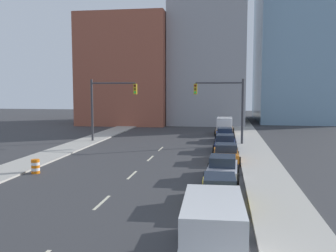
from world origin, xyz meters
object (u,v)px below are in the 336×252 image
object	(u,v)px
sedan_yellow	(219,192)
sedan_silver	(223,168)
box_truck_white	(213,234)
sedan_orange	(226,153)
sedan_navy	(225,143)
traffic_barrel	(35,166)
traffic_signal_left	(105,101)
box_truck_brown	(225,126)
sedan_blue	(225,135)
traffic_signal_right	(229,102)

from	to	relation	value
sedan_yellow	sedan_silver	bearing A→B (deg)	87.29
box_truck_white	sedan_orange	bearing A→B (deg)	86.72
box_truck_white	sedan_navy	size ratio (longest dim) A/B	1.40
traffic_barrel	sedan_orange	world-z (taller)	sedan_orange
sedan_silver	sedan_orange	distance (m)	5.81
sedan_yellow	sedan_silver	distance (m)	5.51
traffic_signal_left	sedan_silver	bearing A→B (deg)	-50.02
traffic_barrel	box_truck_brown	world-z (taller)	box_truck_brown
traffic_signal_left	sedan_blue	size ratio (longest dim) A/B	1.53
traffic_barrel	sedan_silver	distance (m)	12.44
sedan_yellow	traffic_signal_left	bearing A→B (deg)	119.80
box_truck_white	sedan_orange	world-z (taller)	box_truck_white
traffic_barrel	box_truck_white	xyz separation A→B (m)	(12.21, -11.47, 0.55)
traffic_barrel	sedan_navy	world-z (taller)	sedan_navy
traffic_signal_left	traffic_signal_right	xyz separation A→B (m)	(13.10, 0.00, 0.00)
sedan_blue	box_truck_brown	xyz separation A→B (m)	(-0.03, 6.53, 0.32)
sedan_silver	box_truck_brown	xyz separation A→B (m)	(0.06, 24.01, 0.33)
traffic_signal_right	sedan_blue	xyz separation A→B (m)	(-0.34, 2.37, -3.70)
sedan_yellow	sedan_navy	bearing A→B (deg)	87.59
traffic_signal_left	sedan_orange	world-z (taller)	traffic_signal_left
box_truck_white	sedan_blue	xyz separation A→B (m)	(0.31, 29.30, -0.35)
sedan_silver	sedan_orange	world-z (taller)	sedan_silver
traffic_signal_left	box_truck_white	xyz separation A→B (m)	(12.44, -26.93, -3.36)
sedan_orange	traffic_signal_left	bearing A→B (deg)	143.12
sedan_silver	sedan_blue	xyz separation A→B (m)	(0.09, 17.47, 0.01)
traffic_signal_left	sedan_silver	distance (m)	20.06
traffic_barrel	traffic_signal_right	bearing A→B (deg)	50.24
traffic_signal_right	sedan_orange	bearing A→B (deg)	-91.41
box_truck_white	sedan_yellow	bearing A→B (deg)	87.10
sedan_blue	traffic_signal_right	bearing A→B (deg)	-84.06
traffic_signal_right	sedan_navy	world-z (taller)	traffic_signal_right
traffic_signal_right	box_truck_brown	distance (m)	9.53
sedan_orange	sedan_silver	bearing A→B (deg)	-93.04
sedan_navy	box_truck_brown	xyz separation A→B (m)	(-0.07, 13.03, 0.31)
box_truck_white	sedan_navy	world-z (taller)	box_truck_white
sedan_navy	box_truck_brown	size ratio (longest dim) A/B	0.75
sedan_navy	sedan_blue	bearing A→B (deg)	90.88
sedan_orange	sedan_navy	bearing A→B (deg)	89.73
sedan_blue	traffic_signal_left	bearing A→B (deg)	-171.77
traffic_barrel	traffic_signal_left	bearing A→B (deg)	90.86
traffic_signal_right	sedan_yellow	distance (m)	20.95
sedan_navy	sedan_blue	world-z (taller)	sedan_navy
traffic_signal_left	sedan_orange	size ratio (longest dim) A/B	1.57
traffic_signal_right	sedan_orange	world-z (taller)	traffic_signal_right
traffic_barrel	sedan_navy	distance (m)	16.93
sedan_yellow	sedan_navy	distance (m)	16.49
sedan_orange	sedan_blue	distance (m)	11.67
traffic_signal_right	traffic_signal_left	bearing A→B (deg)	180.00
traffic_signal_left	sedan_blue	world-z (taller)	traffic_signal_left
sedan_orange	sedan_navy	size ratio (longest dim) A/B	0.99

